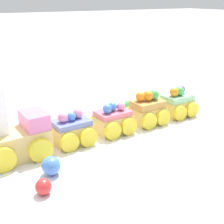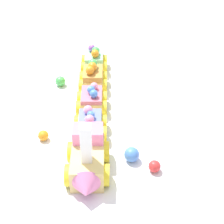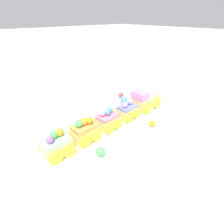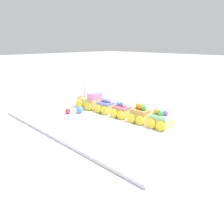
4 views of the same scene
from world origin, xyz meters
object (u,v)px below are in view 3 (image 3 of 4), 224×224
gumball_blue (124,100)px  gumball_green (100,152)px  gumball_orange (152,123)px  cake_car_caramel (84,131)px  gumball_red (121,95)px  cake_car_mint (57,146)px  cake_train_locomotive (146,99)px  cake_car_strawberry (108,121)px  cake_car_blueberry (127,111)px

gumball_blue → gumball_green: bearing=-145.9°
gumball_orange → gumball_blue: bearing=73.5°
cake_car_caramel → gumball_red: (0.28, 0.13, -0.02)m
cake_car_caramel → gumball_red: size_ratio=3.20×
cake_car_mint → cake_car_caramel: bearing=-0.3°
cake_train_locomotive → gumball_orange: bearing=-135.5°
gumball_orange → gumball_red: bearing=70.1°
cake_car_caramel → cake_car_mint: size_ratio=1.00×
cake_train_locomotive → cake_car_strawberry: cake_train_locomotive is taller
cake_car_blueberry → gumball_orange: 0.10m
cake_car_caramel → gumball_orange: 0.21m
cake_car_blueberry → cake_train_locomotive: bearing=0.0°
cake_car_caramel → gumball_red: cake_car_caramel is taller
cake_car_mint → cake_car_strawberry: bearing=0.0°
cake_car_blueberry → cake_car_mint: (-0.26, -0.01, 0.00)m
cake_train_locomotive → gumball_green: bearing=-164.8°
cake_car_strawberry → gumball_green: size_ratio=2.95×
gumball_red → cake_car_blueberry: bearing=-127.7°
cake_car_mint → cake_car_blueberry: bearing=-0.0°
gumball_blue → cake_car_blueberry: bearing=-130.0°
cake_car_caramel → gumball_blue: bearing=18.0°
cake_car_mint → gumball_orange: (0.28, -0.08, -0.01)m
cake_train_locomotive → gumball_blue: (-0.04, 0.08, -0.02)m
cake_car_strawberry → gumball_red: 0.23m
gumball_blue → gumball_orange: (-0.05, -0.18, -0.00)m
gumball_blue → cake_train_locomotive: bearing=-63.7°
gumball_blue → gumball_orange: size_ratio=1.35×
cake_car_strawberry → gumball_orange: cake_car_strawberry is taller
cake_car_blueberry → gumball_red: (0.10, 0.13, -0.01)m
cake_car_blueberry → gumball_green: size_ratio=2.95×
cake_train_locomotive → cake_car_strawberry: bearing=179.9°
cake_car_blueberry → gumball_blue: cake_car_blueberry is taller
cake_car_mint → gumball_blue: 0.35m
gumball_red → gumball_blue: size_ratio=0.78×
cake_car_mint → gumball_red: size_ratio=3.20×
cake_train_locomotive → cake_car_caramel: 0.29m
cake_car_strawberry → gumball_red: (0.19, 0.13, -0.01)m
cake_car_strawberry → gumball_red: size_ratio=3.20×
cake_car_strawberry → cake_car_caramel: (-0.09, -0.00, 0.00)m
gumball_green → gumball_blue: 0.31m
cake_train_locomotive → gumball_green: size_ratio=5.57×
cake_car_mint → gumball_orange: 0.29m
cake_car_caramel → cake_car_strawberry: bearing=0.3°
cake_train_locomotive → cake_car_strawberry: size_ratio=1.89×
cake_car_blueberry → cake_car_mint: bearing=180.0°
cake_car_caramel → gumball_orange: size_ratio=3.39×
cake_car_blueberry → gumball_green: (-0.19, -0.09, -0.01)m
cake_car_caramel → gumball_red: bearing=23.6°
cake_car_blueberry → gumball_green: bearing=-156.8°
cake_train_locomotive → gumball_green: (-0.30, -0.09, -0.02)m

